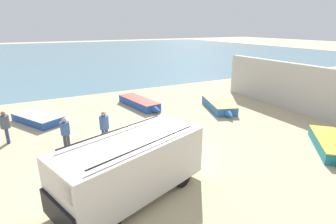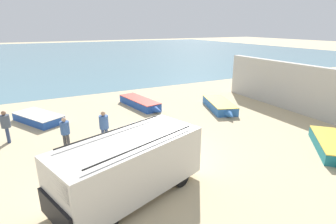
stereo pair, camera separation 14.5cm
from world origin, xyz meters
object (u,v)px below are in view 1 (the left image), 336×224
object	(u,v)px
fisherman_2	(104,125)
parked_van	(131,165)
fishing_rowboat_2	(37,118)
fishing_rowboat_1	(219,105)
fishing_rowboat_3	(140,103)
fisherman_0	(5,124)
fishing_rowboat_0	(332,145)
fisherman_1	(65,131)

from	to	relation	value
fisherman_2	parked_van	bearing A→B (deg)	-3.20
fishing_rowboat_2	parked_van	bearing A→B (deg)	165.46
fishing_rowboat_1	fishing_rowboat_2	xyz separation A→B (m)	(-11.75, 3.31, -0.05)
fishing_rowboat_1	fishing_rowboat_3	size ratio (longest dim) A/B	0.94
fishing_rowboat_3	fisherman_0	bearing A→B (deg)	-82.45
parked_van	fisherman_0	distance (m)	8.18
fishing_rowboat_0	fisherman_0	world-z (taller)	fisherman_0
fishing_rowboat_2	fisherman_1	world-z (taller)	fisherman_1
parked_van	fishing_rowboat_0	xyz separation A→B (m)	(9.71, -1.24, -0.90)
fishing_rowboat_0	fisherman_0	xyz separation A→B (m)	(-13.81, 8.32, 0.74)
fishing_rowboat_0	fishing_rowboat_1	bearing A→B (deg)	-130.99
fishing_rowboat_1	fishing_rowboat_3	world-z (taller)	fishing_rowboat_1
fishing_rowboat_1	fisherman_2	size ratio (longest dim) A/B	2.63
fisherman_2	fishing_rowboat_0	bearing A→B (deg)	58.62
fishing_rowboat_0	fisherman_2	size ratio (longest dim) A/B	2.14
fishing_rowboat_3	fisherman_0	world-z (taller)	fisherman_0
fishing_rowboat_3	fisherman_2	size ratio (longest dim) A/B	2.81
fishing_rowboat_0	fisherman_0	distance (m)	16.14
fisherman_0	fisherman_1	bearing A→B (deg)	138.51
fishing_rowboat_2	fisherman_1	xyz separation A→B (m)	(1.14, -4.95, 0.72)
fisherman_0	fisherman_2	xyz separation A→B (m)	(4.40, -2.48, 0.02)
fisherman_2	fisherman_0	bearing A→B (deg)	-119.00
fishing_rowboat_1	fishing_rowboat_3	distance (m)	5.80
fisherman_2	fishing_rowboat_1	bearing A→B (deg)	102.79
parked_van	fishing_rowboat_3	distance (m)	10.71
fishing_rowboat_3	fisherman_0	xyz separation A→B (m)	(-8.39, -2.69, 0.74)
parked_van	fishing_rowboat_1	distance (m)	11.23
parked_van	fisherman_1	bearing A→B (deg)	-91.66
fishing_rowboat_0	fishing_rowboat_2	distance (m)	16.60
fishing_rowboat_0	fisherman_1	distance (m)	12.81
parked_van	fishing_rowboat_2	xyz separation A→B (m)	(-2.66, 9.84, -0.92)
fishing_rowboat_0	fishing_rowboat_3	size ratio (longest dim) A/B	0.76
fishing_rowboat_2	fisherman_2	size ratio (longest dim) A/B	2.31
parked_van	fishing_rowboat_3	bearing A→B (deg)	-132.61
fisherman_0	fisherman_1	xyz separation A→B (m)	(2.58, -2.19, -0.05)
parked_van	fishing_rowboat_0	size ratio (longest dim) A/B	1.53
fishing_rowboat_0	fishing_rowboat_2	bearing A→B (deg)	-87.34
fishing_rowboat_0	fishing_rowboat_3	distance (m)	12.27
fishing_rowboat_1	fishing_rowboat_2	size ratio (longest dim) A/B	1.14
parked_van	fisherman_2	distance (m)	4.61
fishing_rowboat_2	fishing_rowboat_0	bearing A→B (deg)	-161.51
fisherman_0	fishing_rowboat_2	bearing A→B (deg)	-118.92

